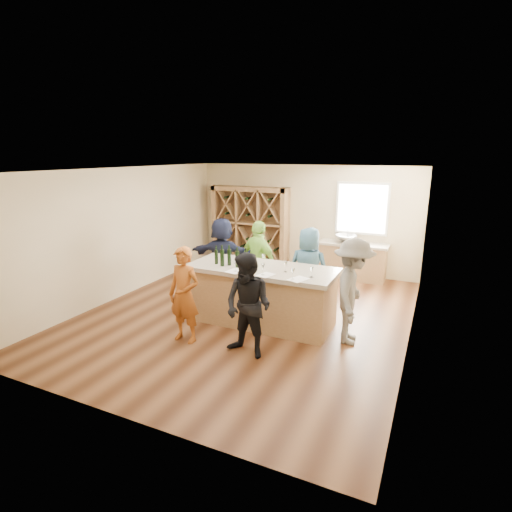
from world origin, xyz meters
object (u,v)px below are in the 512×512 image
at_px(wine_bottle_a, 216,257).
at_px(person_near_left, 184,295).
at_px(wine_rack, 250,227).
at_px(wine_bottle_b, 222,258).
at_px(person_near_right, 248,306).
at_px(tasting_counter_base, 262,297).
at_px(person_far_left, 223,256).
at_px(wine_bottle_d, 237,259).
at_px(wine_bottle_e, 246,260).
at_px(person_server, 353,292).
at_px(wine_bottle_c, 229,257).
at_px(sink, 346,239).
at_px(person_far_mid, 259,262).
at_px(person_far_right, 308,269).

height_order(wine_bottle_a, person_near_left, person_near_left).
height_order(wine_rack, wine_bottle_b, wine_rack).
distance_m(wine_rack, person_near_right, 5.25).
height_order(tasting_counter_base, person_far_left, person_far_left).
bearing_deg(wine_rack, wine_bottle_d, -67.68).
height_order(wine_bottle_e, person_near_left, person_near_left).
bearing_deg(wine_bottle_e, person_far_left, 132.92).
relative_size(wine_bottle_a, wine_bottle_b, 0.86).
xyz_separation_m(wine_bottle_b, person_near_right, (1.01, -0.99, -0.41)).
height_order(wine_bottle_b, wine_bottle_e, wine_bottle_b).
xyz_separation_m(tasting_counter_base, wine_bottle_a, (-0.86, -0.16, 0.71)).
bearing_deg(person_far_left, person_server, 151.16).
bearing_deg(wine_bottle_e, person_server, 2.77).
height_order(wine_bottle_b, wine_bottle_c, wine_bottle_b).
bearing_deg(sink, person_server, -75.82).
bearing_deg(person_server, person_far_left, 62.86).
xyz_separation_m(wine_rack, wine_bottle_d, (1.52, -3.71, 0.13)).
height_order(wine_bottle_c, person_far_mid, person_far_mid).
bearing_deg(wine_rack, person_far_right, -45.33).
relative_size(person_near_left, person_far_mid, 0.93).
xyz_separation_m(wine_bottle_a, wine_bottle_c, (0.26, 0.02, 0.01)).
distance_m(wine_bottle_c, person_near_left, 1.19).
distance_m(person_near_right, person_server, 1.77).
bearing_deg(wine_bottle_d, wine_bottle_e, 3.85).
bearing_deg(person_server, wine_bottle_b, 87.46).
distance_m(wine_bottle_a, person_near_left, 1.13).
bearing_deg(wine_bottle_e, wine_bottle_d, -176.15).
bearing_deg(wine_bottle_d, wine_bottle_b, -173.40).
distance_m(wine_bottle_b, person_near_left, 1.08).
distance_m(person_server, person_far_mid, 2.45).
xyz_separation_m(tasting_counter_base, wine_bottle_d, (-0.39, -0.21, 0.73)).
relative_size(wine_rack, wine_bottle_b, 7.06).
height_order(wine_rack, person_far_left, wine_rack).
bearing_deg(person_near_right, tasting_counter_base, 114.47).
distance_m(sink, wine_bottle_b, 3.97).
relative_size(wine_bottle_b, person_server, 0.18).
xyz_separation_m(person_near_left, person_far_left, (-0.58, 2.33, 0.05)).
bearing_deg(person_far_right, wine_bottle_a, 36.85).
relative_size(tasting_counter_base, wine_bottle_e, 8.88).
relative_size(wine_bottle_e, person_server, 0.16).
bearing_deg(person_near_right, person_far_mid, 120.36).
distance_m(wine_bottle_a, wine_bottle_d, 0.47).
height_order(wine_bottle_d, person_server, person_server).
xyz_separation_m(wine_bottle_d, person_server, (2.07, 0.10, -0.34)).
xyz_separation_m(wine_bottle_b, wine_bottle_d, (0.29, 0.03, -0.00)).
distance_m(wine_bottle_c, person_server, 2.30).
xyz_separation_m(wine_bottle_d, wine_bottle_e, (0.16, 0.01, -0.00)).
height_order(wine_bottle_a, wine_bottle_d, wine_bottle_d).
relative_size(tasting_counter_base, person_near_right, 1.58).
distance_m(wine_bottle_b, person_far_left, 1.60).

